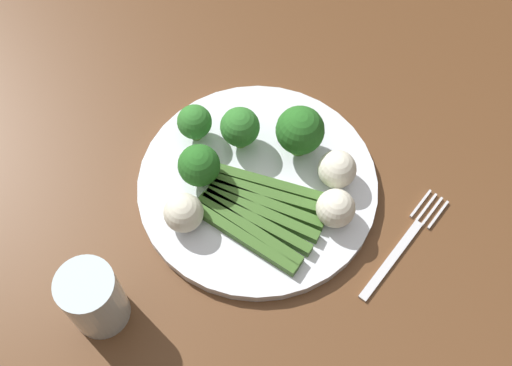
{
  "coord_description": "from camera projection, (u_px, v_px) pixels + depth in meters",
  "views": [
    {
      "loc": [
        0.17,
        -0.34,
        1.42
      ],
      "look_at": [
        0.03,
        -0.0,
        0.76
      ],
      "focal_mm": 44.3,
      "sensor_mm": 36.0,
      "label": 1
    }
  ],
  "objects": [
    {
      "name": "cauliflower_front_left",
      "position": [
        336.0,
        208.0,
        0.71
      ],
      "size": [
        0.04,
        0.04,
        0.04
      ],
      "primitive_type": "sphere",
      "color": "white",
      "rests_on": "plate"
    },
    {
      "name": "broccoli_near_center",
      "position": [
        199.0,
        166.0,
        0.72
      ],
      "size": [
        0.05,
        0.05,
        0.06
      ],
      "color": "#568E33",
      "rests_on": "plate"
    },
    {
      "name": "asparagus_bundle",
      "position": [
        260.0,
        212.0,
        0.73
      ],
      "size": [
        0.15,
        0.11,
        0.01
      ],
      "rotation": [
        0.0,
        0.0,
        6.22
      ],
      "color": "#3D6626",
      "rests_on": "plate"
    },
    {
      "name": "plate",
      "position": [
        256.0,
        188.0,
        0.76
      ],
      "size": [
        0.29,
        0.29,
        0.01
      ],
      "primitive_type": "cylinder",
      "color": "white",
      "rests_on": "dining_table"
    },
    {
      "name": "water_glass",
      "position": [
        94.0,
        299.0,
        0.65
      ],
      "size": [
        0.06,
        0.06,
        0.09
      ],
      "primitive_type": "cylinder",
      "color": "silver",
      "rests_on": "dining_table"
    },
    {
      "name": "broccoli_left",
      "position": [
        300.0,
        131.0,
        0.74
      ],
      "size": [
        0.06,
        0.06,
        0.07
      ],
      "color": "#568E33",
      "rests_on": "plate"
    },
    {
      "name": "cauliflower_right",
      "position": [
        337.0,
        169.0,
        0.74
      ],
      "size": [
        0.05,
        0.05,
        0.05
      ],
      "primitive_type": "sphere",
      "color": "white",
      "rests_on": "plate"
    },
    {
      "name": "broccoli_back",
      "position": [
        195.0,
        122.0,
        0.76
      ],
      "size": [
        0.04,
        0.04,
        0.05
      ],
      "color": "#609E3D",
      "rests_on": "plate"
    },
    {
      "name": "cauliflower_back_right",
      "position": [
        184.0,
        213.0,
        0.71
      ],
      "size": [
        0.05,
        0.05,
        0.05
      ],
      "primitive_type": "sphere",
      "color": "silver",
      "rests_on": "plate"
    },
    {
      "name": "dining_table",
      "position": [
        235.0,
        211.0,
        0.85
      ],
      "size": [
        1.39,
        1.06,
        0.74
      ],
      "color": "brown",
      "rests_on": "ground_plane"
    },
    {
      "name": "fork",
      "position": [
        403.0,
        244.0,
        0.73
      ],
      "size": [
        0.06,
        0.16,
        0.0
      ],
      "rotation": [
        0.0,
        0.0,
        1.29
      ],
      "color": "silver",
      "rests_on": "dining_table"
    },
    {
      "name": "ground_plane",
      "position": [
        243.0,
        341.0,
        1.43
      ],
      "size": [
        6.0,
        6.0,
        0.02
      ],
      "primitive_type": "cube",
      "color": "gray"
    },
    {
      "name": "broccoli_front",
      "position": [
        240.0,
        127.0,
        0.75
      ],
      "size": [
        0.05,
        0.05,
        0.06
      ],
      "color": "#609E3D",
      "rests_on": "plate"
    }
  ]
}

